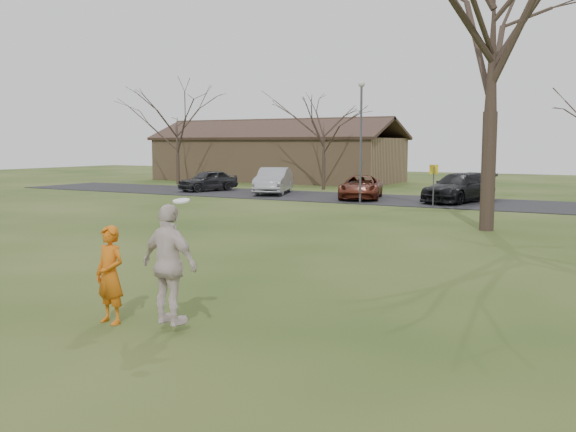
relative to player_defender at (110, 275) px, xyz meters
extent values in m
plane|color=#1E380F|center=(1.11, 0.29, -0.85)|extent=(120.00, 120.00, 0.00)
cube|color=black|center=(1.11, 25.29, -0.83)|extent=(62.00, 6.50, 0.04)
imported|color=#CA5F10|center=(0.00, 0.00, 0.00)|extent=(0.66, 0.47, 1.70)
imported|color=black|center=(-16.64, 25.55, -0.13)|extent=(2.82, 4.28, 1.35)
imported|color=#9FA0A5|center=(-11.72, 25.56, -0.02)|extent=(3.20, 5.10, 1.59)
imported|color=#5E2416|center=(-5.72, 24.87, -0.17)|extent=(3.39, 5.04, 1.28)
imported|color=black|center=(-0.47, 25.58, -0.06)|extent=(3.36, 5.55, 1.51)
imported|color=beige|center=(1.24, 0.09, 0.28)|extent=(1.21, 0.62, 1.99)
cylinder|color=white|center=(1.50, 0.09, 1.33)|extent=(0.27, 0.27, 0.08)
cube|color=#8C6D4C|center=(-18.89, 38.29, 0.90)|extent=(20.00, 8.00, 3.50)
cube|color=#33231C|center=(-18.89, 36.24, 3.40)|extent=(20.60, 4.40, 1.78)
cube|color=#33231C|center=(-18.89, 40.34, 3.40)|extent=(20.60, 4.40, 1.78)
cube|color=#38281E|center=(-18.89, 38.29, 4.10)|extent=(20.60, 0.45, 0.20)
cylinder|color=#47474C|center=(-4.89, 22.79, 2.15)|extent=(0.12, 0.12, 6.00)
sphere|color=beige|center=(-4.89, 22.79, 5.25)|extent=(0.34, 0.34, 0.34)
cylinder|color=#47474C|center=(-0.89, 22.29, 0.15)|extent=(0.06, 0.06, 2.00)
cube|color=yellow|center=(-0.89, 22.29, 1.00)|extent=(0.35, 0.35, 0.45)
camera|label=1|loc=(7.91, -7.92, 2.24)|focal=39.84mm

